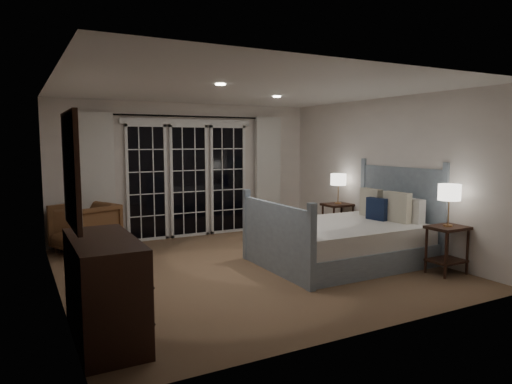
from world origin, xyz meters
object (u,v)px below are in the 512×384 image
nightstand_right (338,216)px  armchair (85,228)px  lamp_left (449,193)px  lamp_right (338,180)px  bed (346,239)px  dresser (104,289)px  nightstand_left (447,242)px

nightstand_right → armchair: bearing=163.9°
armchair → lamp_left: bearing=26.2°
lamp_left → lamp_right: size_ratio=1.05×
bed → dresser: bed is taller
bed → lamp_right: size_ratio=4.36×
bed → lamp_right: (0.86, 1.29, 0.76)m
lamp_left → lamp_right: (0.04, 2.41, -0.01)m
nightstand_left → lamp_right: (0.04, 2.41, 0.67)m
lamp_left → armchair: (-4.16, 3.62, -0.71)m
lamp_right → nightstand_right: bearing=0.0°
bed → lamp_left: 1.59m
dresser → lamp_right: bearing=27.5°
lamp_right → nightstand_left: bearing=-91.0°
bed → nightstand_right: bed is taller
bed → lamp_right: 1.72m
nightstand_left → nightstand_right: (0.04, 2.41, 0.01)m
lamp_right → armchair: (-4.20, 1.21, -0.70)m
nightstand_right → dresser: dresser is taller
bed → nightstand_right: size_ratio=3.55×
lamp_left → dresser: size_ratio=0.43×
bed → armchair: bearing=143.2°
nightstand_left → bed: bearing=126.1°
nightstand_right → lamp_left: 2.50m
nightstand_left → lamp_right: lamp_right is taller
lamp_left → lamp_right: 2.41m
armchair → dresser: 3.57m
armchair → dresser: size_ratio=0.67×
bed → nightstand_right: bearing=56.1°
nightstand_right → lamp_left: lamp_left is taller
nightstand_left → lamp_left: 0.68m
nightstand_left → nightstand_right: bearing=89.0°
bed → nightstand_right: 1.55m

